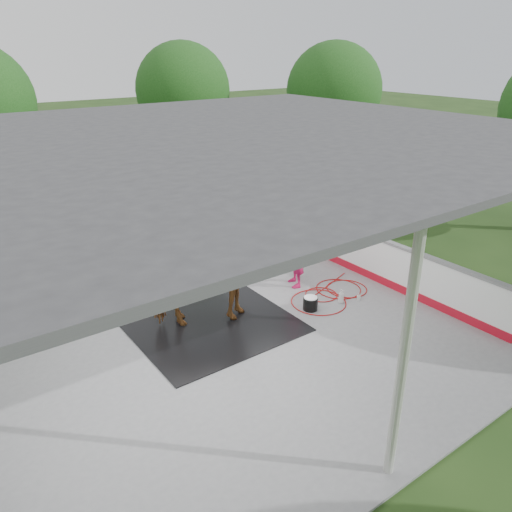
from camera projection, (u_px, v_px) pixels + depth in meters
ground at (213, 331)px, 10.52m from camera, size 100.00×100.00×0.00m
concrete_slab at (213, 330)px, 10.51m from camera, size 12.00×10.00×0.05m
pavilion_structure at (206, 141)px, 8.98m from camera, size 12.60×10.60×4.05m
dasher_board at (365, 255)px, 12.78m from camera, size 0.16×8.00×1.15m
tree_belt at (196, 142)px, 9.88m from camera, size 28.00×28.00×5.80m
rubber_mat at (211, 323)px, 10.69m from camera, size 3.28×3.07×0.02m
horse at (209, 280)px, 10.29m from camera, size 2.63×1.88×2.03m
handler at (296, 247)px, 12.05m from camera, size 0.70×0.85×2.01m
wash_bucket at (310, 303)px, 11.22m from camera, size 0.33×0.33×0.31m
soap_bottle_a at (341, 296)px, 11.50m from camera, size 0.14×0.14×0.34m
soap_bottle_b at (359, 297)px, 11.66m from camera, size 0.11×0.11×0.18m
hose_coil at (331, 294)px, 11.94m from camera, size 2.28×1.43×0.02m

